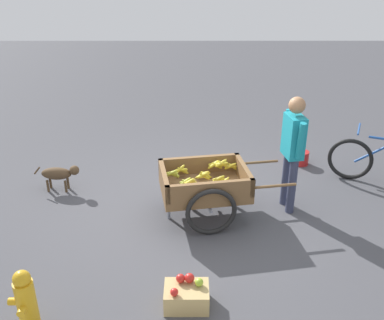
{
  "coord_description": "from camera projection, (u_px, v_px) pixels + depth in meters",
  "views": [
    {
      "loc": [
        -0.1,
        5.23,
        3.22
      ],
      "look_at": [
        -0.11,
        0.09,
        0.75
      ],
      "focal_mm": 41.55,
      "sensor_mm": 36.0,
      "label": 1
    }
  ],
  "objects": [
    {
      "name": "ground_plane",
      "position": [
        184.0,
        206.0,
        6.11
      ],
      "size": [
        24.0,
        24.0,
        0.0
      ],
      "primitive_type": "plane",
      "color": "#47474C"
    },
    {
      "name": "fruit_cart",
      "position": [
        205.0,
        186.0,
        5.73
      ],
      "size": [
        1.75,
        1.05,
        0.72
      ],
      "color": "brown",
      "rests_on": "ground"
    },
    {
      "name": "vendor_person",
      "position": [
        293.0,
        145.0,
        5.68
      ],
      "size": [
        0.25,
        0.57,
        1.57
      ],
      "color": "#333851",
      "rests_on": "ground"
    },
    {
      "name": "dog",
      "position": [
        59.0,
        174.0,
        6.41
      ],
      "size": [
        0.67,
        0.2,
        0.4
      ],
      "color": "#4C3823",
      "rests_on": "ground"
    },
    {
      "name": "fire_hydrant",
      "position": [
        26.0,
        301.0,
        4.01
      ],
      "size": [
        0.25,
        0.25,
        0.67
      ],
      "color": "gold",
      "rests_on": "ground"
    },
    {
      "name": "plastic_bucket",
      "position": [
        301.0,
        158.0,
        7.26
      ],
      "size": [
        0.25,
        0.25,
        0.22
      ],
      "primitive_type": "cylinder",
      "color": "#B21E1E",
      "rests_on": "ground"
    },
    {
      "name": "apple_crate",
      "position": [
        187.0,
        295.0,
        4.37
      ],
      "size": [
        0.44,
        0.32,
        0.32
      ],
      "color": "tan",
      "rests_on": "ground"
    }
  ]
}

